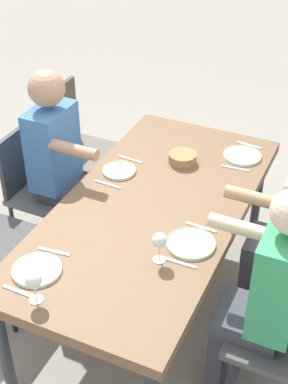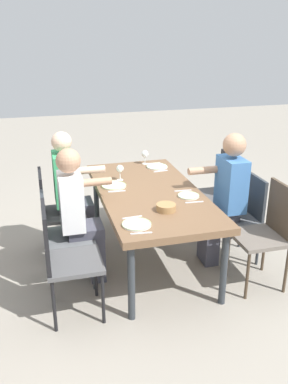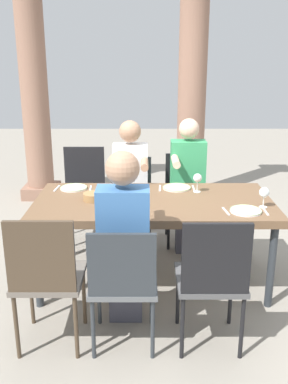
{
  "view_description": "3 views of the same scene",
  "coord_description": "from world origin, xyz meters",
  "px_view_note": "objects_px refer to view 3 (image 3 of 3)",
  "views": [
    {
      "loc": [
        2.25,
        0.98,
        2.58
      ],
      "look_at": [
        0.0,
        -0.04,
        0.83
      ],
      "focal_mm": 52.42,
      "sensor_mm": 36.0,
      "label": 1
    },
    {
      "loc": [
        -3.62,
        1.02,
        2.21
      ],
      "look_at": [
        -0.09,
        0.08,
        0.77
      ],
      "focal_mm": 38.88,
      "sensor_mm": 36.0,
      "label": 2
    },
    {
      "loc": [
        -0.08,
        -3.37,
        1.89
      ],
      "look_at": [
        -0.08,
        0.07,
        0.79
      ],
      "focal_mm": 40.47,
      "sensor_mm": 36.0,
      "label": 3
    }
  ],
  "objects_px": {
    "plate_0": "(73,188)",
    "chair_mid_north": "(131,193)",
    "dining_table": "(153,207)",
    "bread_basket": "(93,197)",
    "diner_man_white": "(124,238)",
    "chair_east_south": "(212,275)",
    "chair_west_south": "(46,274)",
    "diner_woman_green": "(130,181)",
    "chair_east_north": "(186,193)",
    "plate_2": "(176,188)",
    "stone_column_near": "(34,89)",
    "chair_mid_south": "(123,279)",
    "plate_3": "(245,211)",
    "diner_guest_third": "(187,181)",
    "chair_west_north": "(84,189)",
    "plate_1": "(123,212)",
    "wine_glass_2": "(197,179)",
    "stone_column_centre": "(192,92)",
    "wine_glass_3": "(264,193)"
  },
  "relations": [
    {
      "from": "chair_west_north",
      "to": "bread_basket",
      "type": "xyz_separation_m",
      "value": [
        0.21,
        -0.91,
        0.22
      ]
    },
    {
      "from": "chair_mid_south",
      "to": "stone_column_near",
      "type": "distance_m",
      "value": 3.61
    },
    {
      "from": "chair_east_south",
      "to": "bread_basket",
      "type": "distance_m",
      "value": 1.25
    },
    {
      "from": "diner_man_white",
      "to": "plate_1",
      "type": "distance_m",
      "value": 0.38
    },
    {
      "from": "chair_east_north",
      "to": "chair_east_south",
      "type": "bearing_deg",
      "value": -90.0
    },
    {
      "from": "chair_west_south",
      "to": "plate_2",
      "type": "xyz_separation_m",
      "value": [
        0.91,
        1.21,
        0.2
      ]
    },
    {
      "from": "stone_column_centre",
      "to": "chair_east_north",
      "type": "bearing_deg",
      "value": -97.35
    },
    {
      "from": "dining_table",
      "to": "bread_basket",
      "type": "distance_m",
      "value": 0.5
    },
    {
      "from": "stone_column_centre",
      "to": "wine_glass_2",
      "type": "bearing_deg",
      "value": -94.28
    },
    {
      "from": "chair_west_south",
      "to": "wine_glass_2",
      "type": "distance_m",
      "value": 1.58
    },
    {
      "from": "dining_table",
      "to": "diner_woman_green",
      "type": "relative_size",
      "value": 1.52
    },
    {
      "from": "chair_mid_south",
      "to": "chair_east_south",
      "type": "bearing_deg",
      "value": -0.46
    },
    {
      "from": "stone_column_near",
      "to": "diner_man_white",
      "type": "bearing_deg",
      "value": -67.07
    },
    {
      "from": "chair_west_north",
      "to": "stone_column_centre",
      "type": "height_order",
      "value": "stone_column_centre"
    },
    {
      "from": "plate_0",
      "to": "chair_mid_north",
      "type": "bearing_deg",
      "value": 50.16
    },
    {
      "from": "plate_1",
      "to": "dining_table",
      "type": "bearing_deg",
      "value": 53.59
    },
    {
      "from": "chair_west_north",
      "to": "stone_column_near",
      "type": "height_order",
      "value": "stone_column_near"
    },
    {
      "from": "chair_west_south",
      "to": "diner_woman_green",
      "type": "distance_m",
      "value": 1.69
    },
    {
      "from": "dining_table",
      "to": "chair_west_south",
      "type": "relative_size",
      "value": 2.03
    },
    {
      "from": "diner_man_white",
      "to": "chair_east_south",
      "type": "bearing_deg",
      "value": -19.89
    },
    {
      "from": "chair_mid_north",
      "to": "chair_mid_south",
      "type": "relative_size",
      "value": 0.98
    },
    {
      "from": "diner_woman_green",
      "to": "diner_guest_third",
      "type": "relative_size",
      "value": 0.99
    },
    {
      "from": "chair_east_north",
      "to": "diner_guest_third",
      "type": "relative_size",
      "value": 0.7
    },
    {
      "from": "chair_mid_south",
      "to": "diner_woman_green",
      "type": "height_order",
      "value": "diner_woman_green"
    },
    {
      "from": "chair_mid_south",
      "to": "plate_2",
      "type": "xyz_separation_m",
      "value": [
        0.43,
        1.21,
        0.24
      ]
    },
    {
      "from": "chair_west_south",
      "to": "diner_woman_green",
      "type": "bearing_deg",
      "value": 73.07
    },
    {
      "from": "stone_column_near",
      "to": "chair_west_south",
      "type": "bearing_deg",
      "value": -76.24
    },
    {
      "from": "dining_table",
      "to": "plate_0",
      "type": "bearing_deg",
      "value": 156.54
    },
    {
      "from": "diner_man_white",
      "to": "diner_guest_third",
      "type": "relative_size",
      "value": 1.02
    },
    {
      "from": "plate_2",
      "to": "diner_man_white",
      "type": "bearing_deg",
      "value": -112.8
    },
    {
      "from": "dining_table",
      "to": "wine_glass_3",
      "type": "distance_m",
      "value": 0.89
    },
    {
      "from": "chair_west_north",
      "to": "plate_1",
      "type": "xyz_separation_m",
      "value": [
        0.47,
        -1.22,
        0.19
      ]
    },
    {
      "from": "plate_3",
      "to": "stone_column_near",
      "type": "bearing_deg",
      "value": 129.83
    },
    {
      "from": "dining_table",
      "to": "plate_3",
      "type": "distance_m",
      "value": 0.75
    },
    {
      "from": "chair_west_south",
      "to": "diner_man_white",
      "type": "relative_size",
      "value": 0.73
    },
    {
      "from": "chair_east_north",
      "to": "plate_2",
      "type": "bearing_deg",
      "value": -103.59
    },
    {
      "from": "dining_table",
      "to": "chair_west_north",
      "type": "height_order",
      "value": "chair_west_north"
    },
    {
      "from": "chair_east_north",
      "to": "wine_glass_2",
      "type": "height_order",
      "value": "wine_glass_2"
    },
    {
      "from": "chair_mid_south",
      "to": "diner_woman_green",
      "type": "relative_size",
      "value": 0.69
    },
    {
      "from": "plate_1",
      "to": "plate_2",
      "type": "distance_m",
      "value": 0.77
    },
    {
      "from": "chair_east_south",
      "to": "wine_glass_2",
      "type": "xyz_separation_m",
      "value": [
        0.03,
        1.11,
        0.32
      ]
    },
    {
      "from": "dining_table",
      "to": "plate_1",
      "type": "distance_m",
      "value": 0.4
    },
    {
      "from": "plate_0",
      "to": "plate_3",
      "type": "height_order",
      "value": "same"
    },
    {
      "from": "chair_west_south",
      "to": "stone_column_near",
      "type": "xyz_separation_m",
      "value": [
        -0.79,
        3.25,
        0.9
      ]
    },
    {
      "from": "stone_column_near",
      "to": "plate_0",
      "type": "bearing_deg",
      "value": -68.77
    },
    {
      "from": "dining_table",
      "to": "chair_mid_south",
      "type": "distance_m",
      "value": 0.94
    },
    {
      "from": "chair_mid_north",
      "to": "plate_0",
      "type": "relative_size",
      "value": 3.62
    },
    {
      "from": "chair_mid_north",
      "to": "diner_woman_green",
      "type": "bearing_deg",
      "value": -89.07
    },
    {
      "from": "diner_man_white",
      "to": "chair_mid_south",
      "type": "bearing_deg",
      "value": -90.82
    },
    {
      "from": "chair_west_north",
      "to": "stone_column_near",
      "type": "distance_m",
      "value": 1.87
    }
  ]
}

